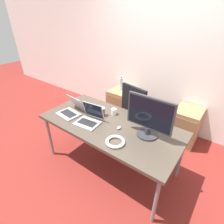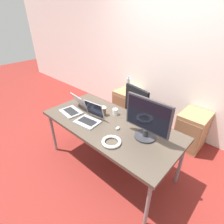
{
  "view_description": "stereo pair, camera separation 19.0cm",
  "coord_description": "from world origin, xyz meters",
  "px_view_note": "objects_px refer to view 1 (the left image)",
  "views": [
    {
      "loc": [
        1.14,
        -1.47,
        1.99
      ],
      "look_at": [
        0.0,
        0.04,
        0.88
      ],
      "focal_mm": 28.0,
      "sensor_mm": 36.0,
      "label": 1
    },
    {
      "loc": [
        1.28,
        -1.35,
        1.99
      ],
      "look_at": [
        0.0,
        0.04,
        0.88
      ],
      "focal_mm": 28.0,
      "sensor_mm": 36.0,
      "label": 2
    }
  ],
  "objects_px": {
    "coffee_cup_white": "(114,112)",
    "coffee_cup_brown": "(102,112)",
    "cabinet_right": "(186,125)",
    "water_bottle": "(121,84)",
    "cabinet_left": "(121,103)",
    "monitor": "(149,117)",
    "office_chair": "(140,122)",
    "laptop_right": "(89,119)",
    "laptop_left": "(71,110)",
    "mouse": "(119,128)",
    "cable_coil": "(115,142)"
  },
  "relations": [
    {
      "from": "cabinet_right",
      "to": "monitor",
      "type": "bearing_deg",
      "value": -99.38
    },
    {
      "from": "cabinet_right",
      "to": "monitor",
      "type": "xyz_separation_m",
      "value": [
        -0.19,
        -1.14,
        0.66
      ]
    },
    {
      "from": "cabinet_right",
      "to": "water_bottle",
      "type": "xyz_separation_m",
      "value": [
        -1.34,
        0.0,
        0.43
      ]
    },
    {
      "from": "office_chair",
      "to": "coffee_cup_brown",
      "type": "xyz_separation_m",
      "value": [
        -0.28,
        -0.62,
        0.39
      ]
    },
    {
      "from": "office_chair",
      "to": "monitor",
      "type": "relative_size",
      "value": 1.97
    },
    {
      "from": "cabinet_left",
      "to": "monitor",
      "type": "bearing_deg",
      "value": -44.88
    },
    {
      "from": "cabinet_left",
      "to": "cable_coil",
      "type": "distance_m",
      "value": 1.8
    },
    {
      "from": "cabinet_left",
      "to": "coffee_cup_white",
      "type": "height_order",
      "value": "coffee_cup_white"
    },
    {
      "from": "cabinet_right",
      "to": "water_bottle",
      "type": "bearing_deg",
      "value": 179.91
    },
    {
      "from": "laptop_right",
      "to": "coffee_cup_brown",
      "type": "relative_size",
      "value": 2.68
    },
    {
      "from": "mouse",
      "to": "cable_coil",
      "type": "xyz_separation_m",
      "value": [
        0.12,
        -0.24,
        0.0
      ]
    },
    {
      "from": "water_bottle",
      "to": "coffee_cup_white",
      "type": "distance_m",
      "value": 1.15
    },
    {
      "from": "cabinet_right",
      "to": "laptop_right",
      "type": "height_order",
      "value": "laptop_right"
    },
    {
      "from": "mouse",
      "to": "coffee_cup_white",
      "type": "bearing_deg",
      "value": 136.9
    },
    {
      "from": "laptop_left",
      "to": "cable_coil",
      "type": "relative_size",
      "value": 1.71
    },
    {
      "from": "monitor",
      "to": "office_chair",
      "type": "bearing_deg",
      "value": 123.52
    },
    {
      "from": "coffee_cup_white",
      "to": "coffee_cup_brown",
      "type": "xyz_separation_m",
      "value": [
        -0.11,
        -0.12,
        0.02
      ]
    },
    {
      "from": "laptop_left",
      "to": "coffee_cup_white",
      "type": "distance_m",
      "value": 0.6
    },
    {
      "from": "coffee_cup_white",
      "to": "cable_coil",
      "type": "distance_m",
      "value": 0.61
    },
    {
      "from": "coffee_cup_brown",
      "to": "cabinet_right",
      "type": "bearing_deg",
      "value": 51.73
    },
    {
      "from": "monitor",
      "to": "coffee_cup_white",
      "type": "relative_size",
      "value": 6.33
    },
    {
      "from": "water_bottle",
      "to": "laptop_right",
      "type": "relative_size",
      "value": 0.81
    },
    {
      "from": "office_chair",
      "to": "cabinet_left",
      "type": "bearing_deg",
      "value": 145.24
    },
    {
      "from": "coffee_cup_brown",
      "to": "office_chair",
      "type": "bearing_deg",
      "value": 66.2
    },
    {
      "from": "laptop_right",
      "to": "monitor",
      "type": "distance_m",
      "value": 0.77
    },
    {
      "from": "cabinet_left",
      "to": "water_bottle",
      "type": "height_order",
      "value": "water_bottle"
    },
    {
      "from": "laptop_right",
      "to": "monitor",
      "type": "xyz_separation_m",
      "value": [
        0.72,
        0.21,
        0.19
      ]
    },
    {
      "from": "cabinet_right",
      "to": "cable_coil",
      "type": "xyz_separation_m",
      "value": [
        -0.4,
        -1.48,
        0.44
      ]
    },
    {
      "from": "laptop_right",
      "to": "coffee_cup_white",
      "type": "distance_m",
      "value": 0.37
    },
    {
      "from": "water_bottle",
      "to": "coffee_cup_white",
      "type": "bearing_deg",
      "value": -60.84
    },
    {
      "from": "water_bottle",
      "to": "monitor",
      "type": "height_order",
      "value": "monitor"
    },
    {
      "from": "office_chair",
      "to": "cable_coil",
      "type": "distance_m",
      "value": 1.06
    },
    {
      "from": "office_chair",
      "to": "coffee_cup_white",
      "type": "xyz_separation_m",
      "value": [
        -0.16,
        -0.5,
        0.37
      ]
    },
    {
      "from": "cabinet_right",
      "to": "monitor",
      "type": "relative_size",
      "value": 1.13
    },
    {
      "from": "coffee_cup_white",
      "to": "coffee_cup_brown",
      "type": "bearing_deg",
      "value": -131.84
    },
    {
      "from": "coffee_cup_white",
      "to": "coffee_cup_brown",
      "type": "relative_size",
      "value": 0.7
    },
    {
      "from": "cabinet_right",
      "to": "laptop_right",
      "type": "distance_m",
      "value": 1.69
    },
    {
      "from": "laptop_right",
      "to": "coffee_cup_white",
      "type": "relative_size",
      "value": 3.83
    },
    {
      "from": "laptop_left",
      "to": "monitor",
      "type": "relative_size",
      "value": 0.69
    },
    {
      "from": "office_chair",
      "to": "mouse",
      "type": "relative_size",
      "value": 17.63
    },
    {
      "from": "water_bottle",
      "to": "laptop_left",
      "type": "relative_size",
      "value": 0.72
    },
    {
      "from": "office_chair",
      "to": "laptop_left",
      "type": "bearing_deg",
      "value": -128.53
    },
    {
      "from": "cabinet_right",
      "to": "mouse",
      "type": "xyz_separation_m",
      "value": [
        -0.52,
        -1.24,
        0.44
      ]
    },
    {
      "from": "coffee_cup_white",
      "to": "water_bottle",
      "type": "bearing_deg",
      "value": 119.16
    },
    {
      "from": "water_bottle",
      "to": "cabinet_right",
      "type": "bearing_deg",
      "value": -0.09
    },
    {
      "from": "cabinet_left",
      "to": "monitor",
      "type": "relative_size",
      "value": 1.13
    },
    {
      "from": "laptop_right",
      "to": "coffee_cup_white",
      "type": "bearing_deg",
      "value": 68.99
    },
    {
      "from": "office_chair",
      "to": "coffee_cup_white",
      "type": "bearing_deg",
      "value": -108.12
    },
    {
      "from": "laptop_left",
      "to": "cabinet_right",
      "type": "bearing_deg",
      "value": 46.26
    },
    {
      "from": "cabinet_right",
      "to": "coffee_cup_brown",
      "type": "relative_size",
      "value": 5.0
    }
  ]
}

